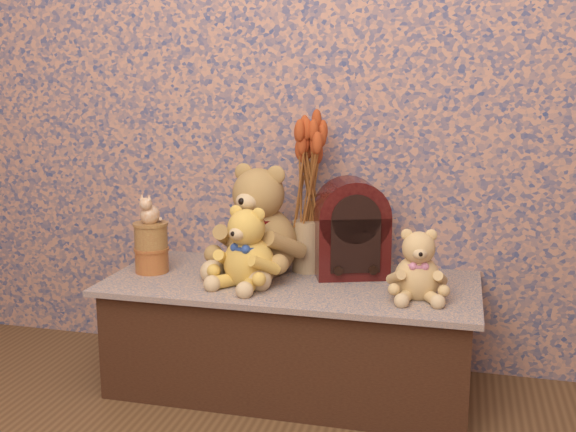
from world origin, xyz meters
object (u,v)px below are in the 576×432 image
at_px(teddy_medium, 249,243).
at_px(cat_figurine, 150,208).
at_px(teddy_large, 261,215).
at_px(cathedral_radio, 351,227).
at_px(biscuit_tin_lower, 152,260).
at_px(teddy_small, 418,261).
at_px(ceramic_vase, 308,246).

bearing_deg(teddy_medium, cat_figurine, -171.30).
relative_size(teddy_large, cathedral_radio, 1.22).
height_order(cathedral_radio, biscuit_tin_lower, cathedral_radio).
height_order(biscuit_tin_lower, cat_figurine, cat_figurine).
height_order(teddy_medium, teddy_small, teddy_medium).
relative_size(teddy_medium, teddy_small, 1.21).
distance_m(cathedral_radio, biscuit_tin_lower, 0.73).
distance_m(teddy_small, ceramic_vase, 0.47).
distance_m(ceramic_vase, cat_figurine, 0.59).
height_order(ceramic_vase, biscuit_tin_lower, ceramic_vase).
bearing_deg(cathedral_radio, biscuit_tin_lower, 171.85).
bearing_deg(biscuit_tin_lower, ceramic_vase, 15.88).
bearing_deg(teddy_small, teddy_large, 156.19).
bearing_deg(cat_figurine, teddy_medium, -5.34).
relative_size(cathedral_radio, cat_figurine, 3.15).
height_order(teddy_medium, biscuit_tin_lower, teddy_medium).
xyz_separation_m(biscuit_tin_lower, cat_figurine, (0.00, 0.00, 0.19)).
distance_m(teddy_medium, ceramic_vase, 0.27).
relative_size(teddy_small, ceramic_vase, 1.31).
bearing_deg(cat_figurine, ceramic_vase, 19.77).
relative_size(teddy_small, biscuit_tin_lower, 2.02).
bearing_deg(ceramic_vase, biscuit_tin_lower, -164.12).
bearing_deg(cathedral_radio, teddy_large, 170.27).
xyz_separation_m(teddy_large, ceramic_vase, (0.15, 0.07, -0.12)).
bearing_deg(teddy_medium, cathedral_radio, 50.83).
height_order(cathedral_radio, ceramic_vase, cathedral_radio).
relative_size(cathedral_radio, biscuit_tin_lower, 2.89).
bearing_deg(biscuit_tin_lower, cathedral_radio, 11.27).
relative_size(teddy_large, teddy_small, 1.75).
distance_m(cathedral_radio, cat_figurine, 0.72).
bearing_deg(cathedral_radio, cat_figurine, 171.85).
bearing_deg(teddy_medium, ceramic_vase, 72.62).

